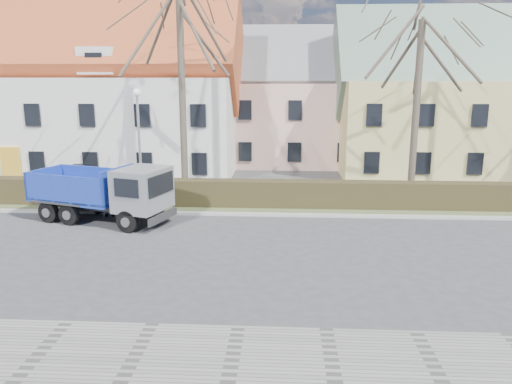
# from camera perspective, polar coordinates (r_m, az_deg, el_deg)

# --- Properties ---
(ground) EXTENTS (120.00, 120.00, 0.00)m
(ground) POSITION_cam_1_polar(r_m,az_deg,el_deg) (18.94, -7.08, -6.38)
(ground) COLOR #39393B
(sidewalk_near) EXTENTS (80.00, 5.00, 0.08)m
(sidewalk_near) POSITION_cam_1_polar(r_m,az_deg,el_deg) (11.49, -15.10, -20.27)
(sidewalk_near) COLOR gray
(sidewalk_near) RESTS_ON ground
(curb_far) EXTENTS (80.00, 0.30, 0.12)m
(curb_far) POSITION_cam_1_polar(r_m,az_deg,el_deg) (23.25, -5.08, -2.49)
(curb_far) COLOR #9C9A95
(curb_far) RESTS_ON ground
(grass_strip) EXTENTS (80.00, 3.00, 0.10)m
(grass_strip) POSITION_cam_1_polar(r_m,az_deg,el_deg) (24.78, -4.55, -1.52)
(grass_strip) COLOR #495630
(grass_strip) RESTS_ON ground
(hedge) EXTENTS (60.00, 0.90, 1.30)m
(hedge) POSITION_cam_1_polar(r_m,az_deg,el_deg) (24.45, -4.64, -0.28)
(hedge) COLOR #2D2616
(hedge) RESTS_ON ground
(building_white) EXTENTS (26.80, 10.80, 9.50)m
(building_white) POSITION_cam_1_polar(r_m,az_deg,el_deg) (37.35, -22.99, 9.70)
(building_white) COLOR silver
(building_white) RESTS_ON ground
(building_pink) EXTENTS (10.80, 8.80, 8.00)m
(building_pink) POSITION_cam_1_polar(r_m,az_deg,el_deg) (37.63, 4.36, 9.55)
(building_pink) COLOR #CC9F90
(building_pink) RESTS_ON ground
(building_yellow) EXTENTS (18.80, 10.80, 8.50)m
(building_yellow) POSITION_cam_1_polar(r_m,az_deg,el_deg) (36.86, 23.68, 8.83)
(building_yellow) COLOR tan
(building_yellow) RESTS_ON ground
(tree_1) EXTENTS (9.20, 9.20, 12.65)m
(tree_1) POSITION_cam_1_polar(r_m,az_deg,el_deg) (26.60, -8.50, 13.03)
(tree_1) COLOR #453B30
(tree_1) RESTS_ON ground
(tree_2) EXTENTS (8.00, 8.00, 11.00)m
(tree_2) POSITION_cam_1_polar(r_m,az_deg,el_deg) (26.91, 17.96, 10.79)
(tree_2) COLOR #453B30
(tree_2) RESTS_ON ground
(dump_truck) EXTENTS (6.97, 4.29, 2.62)m
(dump_truck) POSITION_cam_1_polar(r_m,az_deg,el_deg) (23.05, -17.74, -0.01)
(dump_truck) COLOR navy
(dump_truck) RESTS_ON ground
(streetlight) EXTENTS (0.45, 0.45, 5.78)m
(streetlight) POSITION_cam_1_polar(r_m,az_deg,el_deg) (25.84, -13.16, 5.20)
(streetlight) COLOR #A1A2A2
(streetlight) RESTS_ON ground
(cart_frame) EXTENTS (0.70, 0.43, 0.62)m
(cart_frame) POSITION_cam_1_polar(r_m,az_deg,el_deg) (23.83, -16.84, -2.00)
(cart_frame) COLOR silver
(cart_frame) RESTS_ON ground
(parked_car_a) EXTENTS (4.06, 1.90, 1.35)m
(parked_car_a) POSITION_cam_1_polar(r_m,az_deg,el_deg) (31.03, -18.69, 1.97)
(parked_car_a) COLOR #222029
(parked_car_a) RESTS_ON ground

